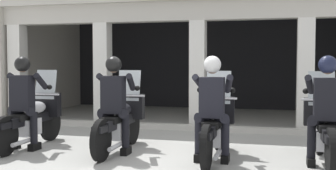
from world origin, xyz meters
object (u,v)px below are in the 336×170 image
at_px(motorcycle_center_right, 215,126).
at_px(motorcycle_far_right, 324,129).
at_px(police_officer_center_right, 212,99).
at_px(motorcycle_far_left, 33,118).
at_px(police_officer_far_left, 23,95).
at_px(motorcycle_center_left, 121,121).
at_px(police_officer_far_right, 327,101).
at_px(police_officer_center_left, 114,96).

xyz_separation_m(motorcycle_center_right, motorcycle_far_right, (1.62, 0.10, 0.00)).
bearing_deg(police_officer_center_right, motorcycle_far_right, 15.88).
xyz_separation_m(motorcycle_far_left, police_officer_far_left, (-0.00, -0.28, 0.44)).
xyz_separation_m(motorcycle_center_left, police_officer_center_right, (1.61, -0.43, 0.44)).
relative_size(motorcycle_center_left, police_officer_far_right, 1.29).
xyz_separation_m(motorcycle_center_right, police_officer_far_right, (1.61, -0.18, 0.44)).
height_order(police_officer_center_right, motorcycle_far_right, police_officer_center_right).
height_order(motorcycle_far_left, police_officer_far_right, police_officer_far_right).
bearing_deg(motorcycle_far_right, motorcycle_center_left, -179.79).
xyz_separation_m(motorcycle_center_left, police_officer_far_right, (3.23, -0.33, 0.44)).
distance_m(motorcycle_far_left, police_officer_far_left, 0.52).
xyz_separation_m(motorcycle_far_right, police_officer_far_right, (-0.00, -0.28, 0.44)).
relative_size(police_officer_center_left, police_officer_center_right, 1.00).
height_order(police_officer_center_left, police_officer_center_right, same).
bearing_deg(police_officer_far_left, motorcycle_far_right, -3.98).
bearing_deg(motorcycle_far_left, police_officer_far_left, -97.88).
relative_size(motorcycle_far_left, police_officer_far_right, 1.29).
relative_size(motorcycle_center_left, motorcycle_center_right, 1.00).
bearing_deg(police_officer_center_right, motorcycle_far_left, 175.96).
height_order(police_officer_center_left, police_officer_far_right, same).
xyz_separation_m(police_officer_far_left, police_officer_far_right, (4.85, 0.02, 0.00)).
height_order(motorcycle_far_left, motorcycle_far_right, same).
bearing_deg(police_officer_far_right, motorcycle_far_right, 90.68).
relative_size(police_officer_far_left, motorcycle_center_left, 0.78).
bearing_deg(motorcycle_far_right, motorcycle_far_left, -178.77).
relative_size(motorcycle_center_right, police_officer_far_right, 1.29).
relative_size(police_officer_far_left, police_officer_center_right, 1.00).
distance_m(police_officer_center_right, police_officer_far_right, 1.62).
xyz_separation_m(police_officer_center_right, motorcycle_far_right, (1.62, 0.39, -0.44)).
relative_size(motorcycle_far_left, police_officer_far_left, 1.29).
height_order(motorcycle_center_right, police_officer_center_right, police_officer_center_right).
relative_size(police_officer_far_left, motorcycle_far_right, 0.78).
xyz_separation_m(motorcycle_center_left, motorcycle_far_right, (3.23, -0.04, 0.00)).
bearing_deg(motorcycle_far_left, police_officer_center_left, -15.30).
relative_size(motorcycle_far_left, motorcycle_center_left, 1.00).
distance_m(police_officer_far_left, police_officer_far_right, 4.85).
bearing_deg(police_officer_far_left, motorcycle_center_right, -4.01).
relative_size(motorcycle_far_left, police_officer_center_right, 1.29).
xyz_separation_m(motorcycle_center_left, motorcycle_center_right, (1.62, -0.15, 0.00)).
distance_m(motorcycle_far_right, police_officer_far_right, 0.52).
distance_m(police_officer_center_right, motorcycle_far_right, 1.72).
distance_m(motorcycle_center_right, police_officer_far_right, 1.68).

